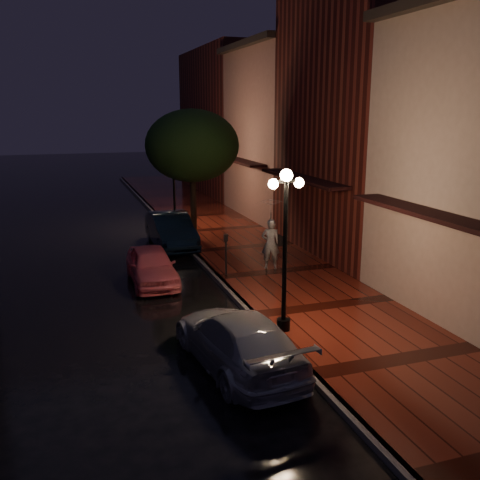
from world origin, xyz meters
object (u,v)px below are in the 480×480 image
object	(u,v)px
streetlamp_far	(174,177)
silver_car	(238,340)
street_tree	(192,148)
parking_meter	(226,250)
woman_with_umbrella	(271,223)
pink_car	(152,265)
navy_car	(171,230)
streetlamp_near	(285,241)

from	to	relation	value
streetlamp_far	silver_car	distance (m)	15.58
street_tree	parking_meter	size ratio (longest dim) A/B	3.88
silver_car	woman_with_umbrella	distance (m)	7.71
parking_meter	pink_car	bearing A→B (deg)	178.16
navy_car	woman_with_umbrella	size ratio (longest dim) A/B	1.74
woman_with_umbrella	streetlamp_far	bearing A→B (deg)	-58.67
parking_meter	silver_car	bearing A→B (deg)	-98.76
streetlamp_near	streetlamp_far	bearing A→B (deg)	90.00
navy_car	woman_with_umbrella	bearing A→B (deg)	-61.12
navy_car	silver_car	world-z (taller)	navy_car
streetlamp_near	pink_car	world-z (taller)	streetlamp_near
navy_car	woman_with_umbrella	xyz separation A→B (m)	(2.74, -4.92, 1.14)
streetlamp_near	pink_car	xyz separation A→B (m)	(-2.60, 5.52, -1.96)
pink_car	navy_car	size ratio (longest dim) A/B	0.82
pink_car	navy_car	xyz separation A→B (m)	(1.65, 4.79, 0.11)
streetlamp_far	pink_car	world-z (taller)	streetlamp_far
streetlamp_near	street_tree	xyz separation A→B (m)	(0.26, 10.99, 1.64)
woman_with_umbrella	parking_meter	xyz separation A→B (m)	(-1.80, -0.23, -0.83)
silver_car	parking_meter	xyz separation A→B (m)	(1.73, 6.52, 0.38)
pink_car	silver_car	world-z (taller)	silver_car
pink_car	streetlamp_near	bearing A→B (deg)	-64.18
streetlamp_near	parking_meter	size ratio (longest dim) A/B	2.88
pink_car	parking_meter	size ratio (longest dim) A/B	2.51
streetlamp_near	street_tree	size ratio (longest dim) A/B	0.74
street_tree	silver_car	xyz separation A→B (m)	(-2.00, -12.35, -3.57)
streetlamp_near	woman_with_umbrella	xyz separation A→B (m)	(1.79, 5.40, -0.71)
street_tree	silver_car	distance (m)	13.01
street_tree	navy_car	world-z (taller)	street_tree
streetlamp_far	silver_car	size ratio (longest dim) A/B	0.93
streetlamp_near	silver_car	distance (m)	2.93
streetlamp_near	street_tree	distance (m)	11.12
streetlamp_near	streetlamp_far	size ratio (longest dim) A/B	1.00
pink_car	woman_with_umbrella	world-z (taller)	woman_with_umbrella
pink_car	parking_meter	xyz separation A→B (m)	(2.59, -0.36, 0.42)
street_tree	parking_meter	xyz separation A→B (m)	(-0.27, -5.83, -3.19)
pink_car	silver_car	xyz separation A→B (m)	(0.86, -6.88, 0.03)
streetlamp_near	navy_car	xyz separation A→B (m)	(-0.95, 10.32, -1.85)
pink_car	woman_with_umbrella	bearing A→B (deg)	-1.10
street_tree	pink_car	world-z (taller)	street_tree
streetlamp_far	parking_meter	bearing A→B (deg)	-90.09
streetlamp_far	navy_car	bearing A→B (deg)	-104.46
street_tree	navy_car	xyz separation A→B (m)	(-1.21, -0.67, -3.49)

